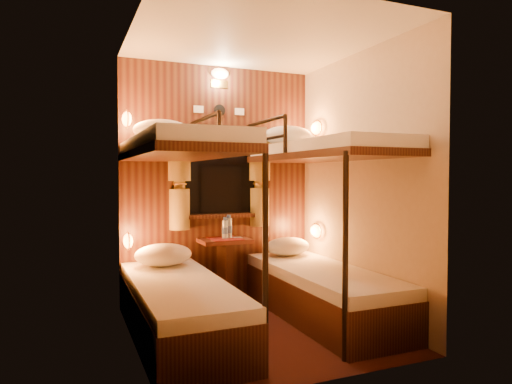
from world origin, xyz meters
name	(u,v)px	position (x,y,z in m)	size (l,w,h in m)	color
floor	(258,329)	(0.00, 0.00, 0.00)	(2.10, 2.10, 0.00)	black
ceiling	(258,38)	(0.00, 0.00, 2.40)	(2.10, 2.10, 0.00)	silver
wall_back	(219,184)	(0.00, 1.05, 1.20)	(2.40, 2.40, 0.00)	#C6B293
wall_front	(325,189)	(0.00, -1.05, 1.20)	(2.40, 2.40, 0.00)	#C6B293
wall_left	(134,187)	(-1.00, 0.00, 1.20)	(2.40, 2.40, 0.00)	#C6B293
wall_right	(359,185)	(1.00, 0.00, 1.20)	(2.40, 2.40, 0.00)	#C6B293
back_panel	(219,184)	(0.00, 1.04, 1.20)	(2.00, 0.03, 2.40)	black
bunk_left	(179,267)	(-0.65, 0.07, 0.56)	(0.72, 1.90, 1.82)	black
bunk_right	(321,256)	(0.65, 0.07, 0.56)	(0.72, 1.90, 1.82)	black
window	(220,185)	(0.00, 1.00, 1.18)	(1.00, 0.12, 0.79)	black
curtains	(221,177)	(0.00, 0.97, 1.26)	(1.10, 0.22, 1.00)	olive
back_fixtures	(220,81)	(0.00, 1.00, 2.25)	(0.54, 0.09, 0.48)	black
reading_lamps	(230,180)	(0.00, 0.70, 1.24)	(2.00, 0.20, 1.25)	orange
table	(225,262)	(0.00, 0.85, 0.41)	(0.50, 0.34, 0.66)	#502012
bottle_left	(225,229)	(0.00, 0.86, 0.74)	(0.06, 0.06, 0.22)	#99BFE5
bottle_right	(229,228)	(0.05, 0.87, 0.75)	(0.07, 0.07, 0.24)	#99BFE5
sachet_a	(237,238)	(0.14, 0.86, 0.65)	(0.09, 0.07, 0.01)	silver
sachet_b	(227,237)	(0.05, 0.94, 0.65)	(0.07, 0.05, 0.01)	silver
pillow_lower_left	(163,255)	(-0.65, 0.68, 0.56)	(0.52, 0.37, 0.20)	silver
pillow_lower_right	(288,246)	(0.65, 0.75, 0.55)	(0.47, 0.34, 0.19)	silver
pillow_upper_left	(162,131)	(-0.65, 0.70, 1.69)	(0.52, 0.37, 0.20)	silver
pillow_upper_right	(288,136)	(0.65, 0.75, 1.69)	(0.52, 0.37, 0.21)	silver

